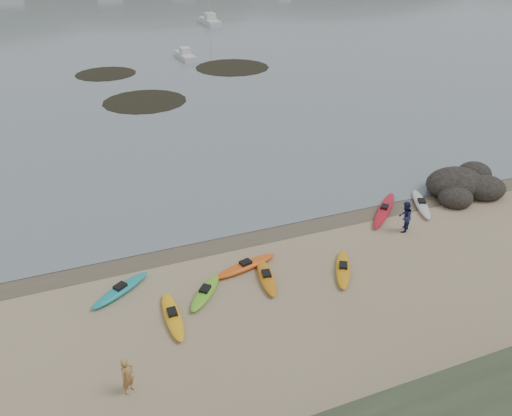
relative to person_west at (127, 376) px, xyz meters
name	(u,v)px	position (x,y,z in m)	size (l,w,h in m)	color
ground	(256,231)	(8.41, 8.74, -0.78)	(600.00, 600.00, 0.00)	tan
wet_sand	(258,234)	(8.41, 8.44, -0.78)	(60.00, 60.00, 0.00)	brown
kayaks	(290,256)	(9.04, 5.55, -0.61)	(21.09, 8.29, 0.34)	orange
person_west	(127,376)	(0.00, 0.00, 0.00)	(0.57, 0.37, 1.56)	#B58248
person_east	(405,217)	(16.14, 5.75, 0.14)	(0.89, 0.69, 1.83)	navy
rock_cluster	(464,189)	(22.70, 8.33, -0.52)	(5.48, 4.06, 1.95)	black
kelp_mats	(174,79)	(11.75, 43.03, -0.75)	(23.16, 20.38, 0.04)	black
moored_boats	(135,14)	(15.74, 93.53, -0.24)	(101.68, 74.09, 1.22)	silver
far_hills	(174,17)	(47.79, 202.71, -16.71)	(550.00, 135.00, 80.00)	#384235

